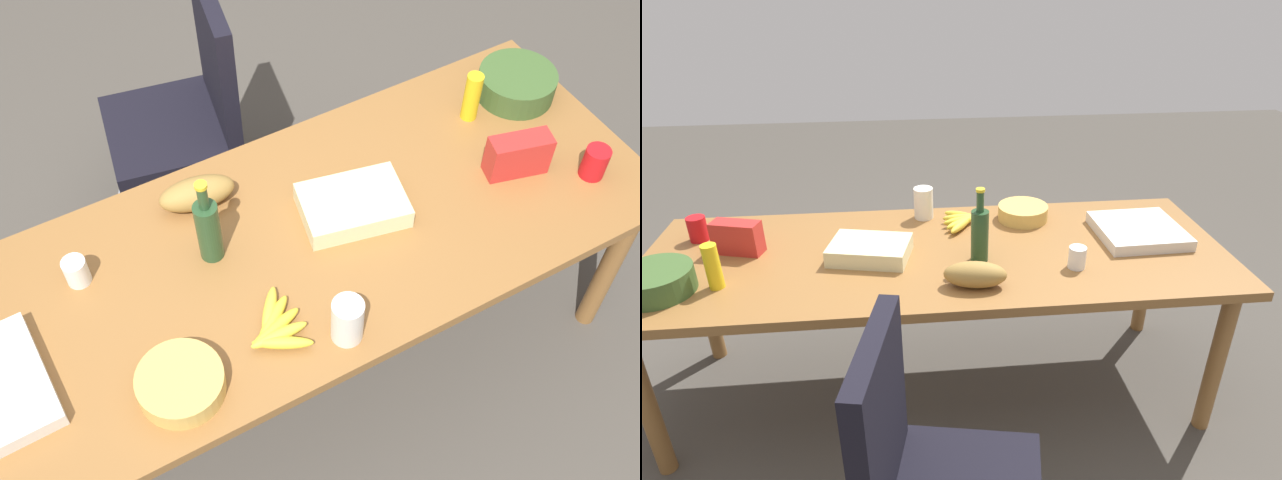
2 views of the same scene
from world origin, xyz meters
TOP-DOWN VIEW (x-y plane):
  - ground_plane at (0.00, 0.00)m, footprint 10.00×10.00m
  - conference_table at (0.00, 0.00)m, footprint 2.46×0.90m
  - chip_bag_red at (0.83, -0.08)m, footprint 0.21×0.13m
  - sheet_cake at (0.28, 0.02)m, footprint 0.36×0.28m
  - wine_bottle at (-0.17, 0.09)m, footprint 0.09×0.09m
  - chip_bowl at (-0.43, -0.28)m, footprint 0.28×0.28m
  - pizza_box at (-0.90, -0.05)m, footprint 0.37×0.37m
  - mayo_jar at (0.04, -0.35)m, footprint 0.09×0.09m
  - mustard_bottle at (0.84, 0.20)m, footprint 0.06×0.06m
  - paper_cup at (-0.55, 0.19)m, footprint 0.09×0.09m
  - salad_bowl at (1.05, 0.21)m, footprint 0.31×0.31m
  - bread_loaf at (-0.13, 0.29)m, footprint 0.25×0.14m
  - banana_bunch at (-0.13, -0.24)m, footprint 0.18×0.24m
  - red_solo_cup at (1.03, -0.21)m, footprint 0.08×0.08m

SIDE VIEW (x-z plane):
  - ground_plane at x=0.00m, z-range 0.00..0.00m
  - conference_table at x=0.00m, z-range 0.30..1.05m
  - pizza_box at x=-0.90m, z-range 0.75..0.80m
  - banana_bunch at x=-0.13m, z-range 0.76..0.79m
  - chip_bowl at x=-0.43m, z-range 0.75..0.82m
  - sheet_cake at x=0.28m, z-range 0.75..0.82m
  - paper_cup at x=-0.55m, z-range 0.75..0.84m
  - salad_bowl at x=1.05m, z-range 0.75..0.84m
  - bread_loaf at x=-0.13m, z-range 0.75..0.85m
  - red_solo_cup at x=1.03m, z-range 0.75..0.86m
  - chip_bag_red at x=0.83m, z-range 0.75..0.89m
  - mayo_jar at x=0.04m, z-range 0.75..0.90m
  - mustard_bottle at x=0.84m, z-range 0.75..0.93m
  - wine_bottle at x=-0.17m, z-range 0.71..1.03m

